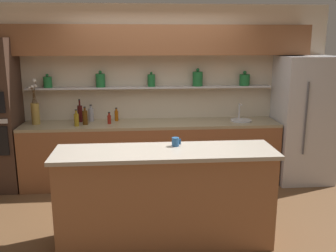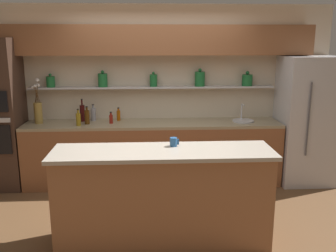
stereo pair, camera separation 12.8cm
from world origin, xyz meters
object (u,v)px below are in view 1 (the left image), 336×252
object	(u,v)px
refrigerator	(304,120)
coffee_mug	(176,142)
bottle_wine_0	(80,113)
sink_fixture	(241,119)
bottle_oil_5	(76,120)
bottle_sauce_4	(109,119)
bottle_spirit_1	(85,117)
flower_vase	(35,110)
bottle_spirit_3	(91,114)
bottle_sauce_2	(116,115)

from	to	relation	value
refrigerator	coffee_mug	size ratio (longest dim) A/B	19.43
bottle_wine_0	coffee_mug	bearing A→B (deg)	-54.38
refrigerator	sink_fixture	world-z (taller)	refrigerator
bottle_oil_5	bottle_sauce_4	bearing A→B (deg)	13.69
bottle_spirit_1	coffee_mug	xyz separation A→B (m)	(1.13, -1.53, 0.04)
sink_fixture	flower_vase	bearing A→B (deg)	179.15
coffee_mug	bottle_wine_0	bearing A→B (deg)	125.62
bottle_spirit_3	bottle_oil_5	size ratio (longest dim) A/B	1.04
refrigerator	bottle_spirit_3	world-z (taller)	refrigerator
sink_fixture	bottle_spirit_1	size ratio (longest dim) A/B	1.20
bottle_wine_0	sink_fixture	bearing A→B (deg)	-3.35
sink_fixture	bottle_spirit_1	distance (m)	2.27
sink_fixture	bottle_spirit_3	world-z (taller)	sink_fixture
sink_fixture	bottle_spirit_1	world-z (taller)	bottle_spirit_1
sink_fixture	bottle_oil_5	world-z (taller)	sink_fixture
bottle_wine_0	bottle_spirit_1	world-z (taller)	bottle_wine_0
bottle_sauce_2	refrigerator	bearing A→B (deg)	-4.35
flower_vase	bottle_sauce_4	size ratio (longest dim) A/B	3.78
flower_vase	sink_fixture	bearing A→B (deg)	-0.85
coffee_mug	bottle_spirit_1	bearing A→B (deg)	126.54
bottle_oil_5	bottle_spirit_1	bearing A→B (deg)	40.01
bottle_spirit_1	bottle_oil_5	xyz separation A→B (m)	(-0.11, -0.09, -0.01)
bottle_sauce_4	coffee_mug	size ratio (longest dim) A/B	1.77
coffee_mug	refrigerator	bearing A→B (deg)	36.24
refrigerator	coffee_mug	distance (m)	2.58
flower_vase	bottle_spirit_1	xyz separation A→B (m)	(0.71, -0.09, -0.10)
sink_fixture	bottle_wine_0	size ratio (longest dim) A/B	0.93
bottle_sauce_4	coffee_mug	bearing A→B (deg)	-62.77
refrigerator	bottle_oil_5	xyz separation A→B (m)	(-3.32, -0.09, 0.08)
flower_vase	bottle_sauce_2	distance (m)	1.15
flower_vase	bottle_oil_5	bearing A→B (deg)	-16.90
bottle_spirit_1	coffee_mug	world-z (taller)	bottle_spirit_1
bottle_oil_5	bottle_sauce_2	bearing A→B (deg)	29.29
bottle_wine_0	bottle_sauce_4	xyz separation A→B (m)	(0.43, -0.17, -0.06)
flower_vase	bottle_wine_0	size ratio (longest dim) A/B	1.92
sink_fixture	bottle_wine_0	xyz separation A→B (m)	(-2.36, 0.14, 0.11)
refrigerator	bottle_spirit_1	distance (m)	3.21
bottle_spirit_1	bottle_sauce_2	world-z (taller)	bottle_spirit_1
flower_vase	bottle_wine_0	xyz separation A→B (m)	(0.61, 0.09, -0.08)
refrigerator	bottle_oil_5	distance (m)	3.32
sink_fixture	bottle_spirit_3	distance (m)	2.21
bottle_spirit_1	bottle_spirit_3	xyz separation A→B (m)	(0.06, 0.22, -0.01)
sink_fixture	bottle_sauce_2	distance (m)	1.84
bottle_sauce_4	bottle_oil_5	distance (m)	0.46
bottle_spirit_1	bottle_oil_5	bearing A→B (deg)	-139.99
bottle_wine_0	bottle_sauce_2	world-z (taller)	bottle_wine_0
bottle_sauce_2	bottle_sauce_4	world-z (taller)	bottle_sauce_2
bottle_sauce_4	bottle_oil_5	xyz separation A→B (m)	(-0.44, -0.11, 0.02)
flower_vase	bottle_sauce_2	bearing A→B (deg)	6.00
refrigerator	bottle_spirit_1	size ratio (longest dim) A/B	7.25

